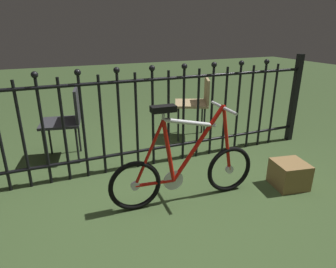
% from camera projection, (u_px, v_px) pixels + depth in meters
% --- Properties ---
extents(ground_plane, '(20.00, 20.00, 0.00)m').
position_uv_depth(ground_plane, '(172.00, 200.00, 2.62)').
color(ground_plane, '#384E28').
extents(iron_fence, '(4.23, 0.07, 1.14)m').
position_uv_depth(iron_fence, '(135.00, 117.00, 3.03)').
color(iron_fence, black).
rests_on(iron_fence, ground).
extents(bicycle, '(1.34, 0.40, 0.89)m').
position_uv_depth(bicycle, '(185.00, 168.00, 2.52)').
color(bicycle, black).
rests_on(bicycle, ground).
extents(chair_charcoal, '(0.50, 0.50, 0.83)m').
position_uv_depth(chair_charcoal, '(67.00, 117.00, 3.29)').
color(chair_charcoal, black).
rests_on(chair_charcoal, ground).
extents(chair_tan, '(0.57, 0.57, 0.83)m').
position_uv_depth(chair_tan, '(197.00, 100.00, 3.93)').
color(chair_tan, black).
rests_on(chair_tan, ground).
extents(display_crate, '(0.35, 0.35, 0.25)m').
position_uv_depth(display_crate, '(289.00, 174.00, 2.81)').
color(display_crate, olive).
rests_on(display_crate, ground).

